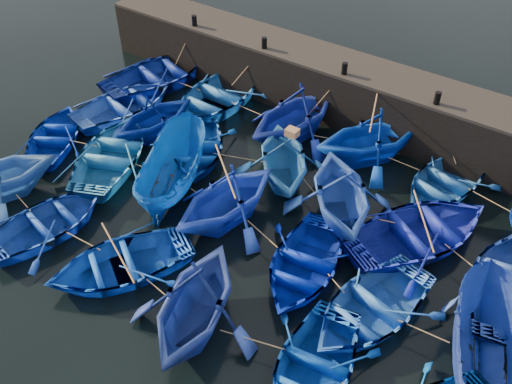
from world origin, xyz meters
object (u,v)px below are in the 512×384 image
Objects in this scene: boat_0 at (159,74)px; boat_13 at (56,135)px; boat_8 at (196,147)px; wooden_crate at (292,132)px.

boat_13 is (-0.31, -6.15, -0.16)m from boat_0.
boat_0 is at bearing 110.77° from boat_8.
boat_8 is (5.15, -3.45, -0.13)m from boat_0.
boat_0 is 12.59× the size of wooden_crate.
wooden_crate is at bearing 168.05° from boat_13.
wooden_crate reaches higher than boat_0.
boat_8 is 1.08× the size of boat_13.
wooden_crate is at bearing 179.10° from boat_0.
wooden_crate is (4.10, 0.70, 2.00)m from boat_8.
boat_8 reaches higher than boat_13.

